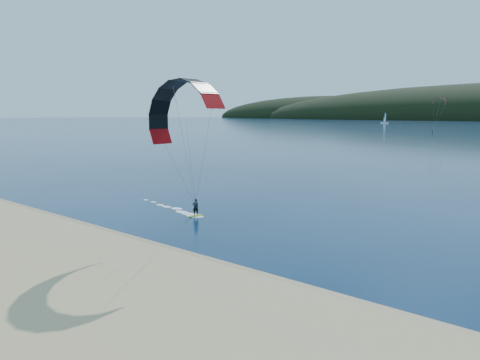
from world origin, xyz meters
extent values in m
plane|color=#081F3B|center=(0.00, 0.00, 0.00)|extent=(1800.00, 1800.00, 0.00)
cube|color=#947C56|center=(0.00, 4.50, 0.05)|extent=(220.00, 2.50, 0.10)
ellipsoid|color=black|center=(-380.00, 780.00, 0.00)|extent=(520.00, 220.00, 90.00)
cube|color=#ACBF16|center=(-7.02, 13.96, 0.05)|extent=(1.04, 1.43, 0.08)
imported|color=black|center=(-7.02, 13.96, 0.93)|extent=(0.65, 0.74, 1.70)
cylinder|color=gray|center=(-4.36, 10.79, 5.32)|extent=(0.02, 0.02, 11.05)
cube|color=#ACBF16|center=(-31.00, 205.91, 0.04)|extent=(0.85, 1.25, 0.07)
imported|color=black|center=(-31.00, 205.91, 0.81)|extent=(0.81, 0.89, 1.48)
cylinder|color=gray|center=(-29.06, 202.51, 7.88)|extent=(0.02, 0.02, 15.38)
cube|color=white|center=(-123.66, 405.68, 0.48)|extent=(8.06, 4.27, 1.35)
cylinder|color=white|center=(-123.66, 405.68, 5.77)|extent=(0.19, 0.19, 10.57)
cube|color=white|center=(-123.61, 407.03, 5.77)|extent=(0.65, 2.44, 7.69)
cube|color=white|center=(-123.61, 404.15, 3.84)|extent=(0.52, 1.88, 4.81)
camera|label=1|loc=(21.32, -15.30, 10.12)|focal=31.41mm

